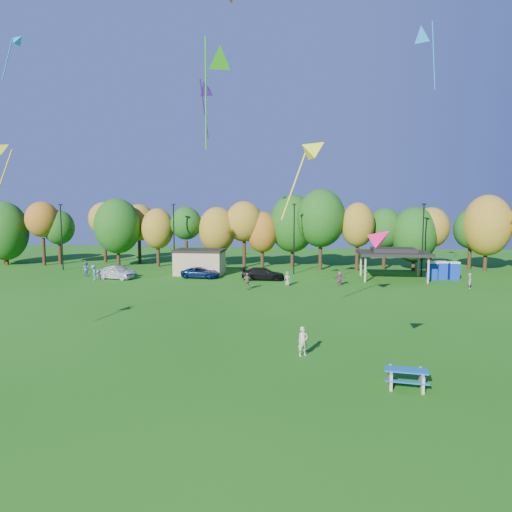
# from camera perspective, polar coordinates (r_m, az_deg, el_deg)

# --- Properties ---
(ground) EXTENTS (160.00, 160.00, 0.00)m
(ground) POSITION_cam_1_polar(r_m,az_deg,el_deg) (21.18, -6.29, -17.77)
(ground) COLOR #19600F
(ground) RESTS_ON ground
(tree_line) EXTENTS (93.57, 10.55, 11.15)m
(tree_line) POSITION_cam_1_polar(r_m,az_deg,el_deg) (64.63, 2.32, 3.69)
(tree_line) COLOR black
(tree_line) RESTS_ON ground
(lamp_posts) EXTENTS (64.50, 0.25, 9.09)m
(lamp_posts) POSITION_cam_1_polar(r_m,az_deg,el_deg) (58.99, 4.78, 2.47)
(lamp_posts) COLOR black
(lamp_posts) RESTS_ON ground
(utility_building) EXTENTS (6.30, 4.30, 3.25)m
(utility_building) POSITION_cam_1_polar(r_m,az_deg,el_deg) (59.08, -7.05, -0.73)
(utility_building) COLOR tan
(utility_building) RESTS_ON ground
(pavilion) EXTENTS (8.20, 6.20, 3.77)m
(pavilion) POSITION_cam_1_polar(r_m,az_deg,el_deg) (56.84, 16.79, 0.41)
(pavilion) COLOR tan
(pavilion) RESTS_ON ground
(porta_potties) EXTENTS (3.75, 1.70, 2.18)m
(porta_potties) POSITION_cam_1_polar(r_m,az_deg,el_deg) (58.85, 22.28, -1.69)
(porta_potties) COLOR #0D2FAB
(porta_potties) RESTS_ON ground
(picnic_table) EXTENTS (2.15, 1.86, 0.85)m
(picnic_table) POSITION_cam_1_polar(r_m,az_deg,el_deg) (23.69, 18.25, -14.13)
(picnic_table) COLOR tan
(picnic_table) RESTS_ON ground
(kite_flyer) EXTENTS (0.75, 0.67, 1.72)m
(kite_flyer) POSITION_cam_1_polar(r_m,az_deg,el_deg) (26.94, 5.90, -10.56)
(kite_flyer) COLOR beige
(kite_flyer) RESTS_ON ground
(car_a) EXTENTS (4.77, 2.61, 1.54)m
(car_a) POSITION_cam_1_polar(r_m,az_deg,el_deg) (57.49, -17.15, -2.01)
(car_a) COLOR white
(car_a) RESTS_ON ground
(car_b) EXTENTS (4.41, 2.02, 1.40)m
(car_b) POSITION_cam_1_polar(r_m,az_deg,el_deg) (59.07, -16.84, -1.86)
(car_b) COLOR #949599
(car_b) RESTS_ON ground
(car_c) EXTENTS (4.89, 2.54, 1.32)m
(car_c) POSITION_cam_1_polar(r_m,az_deg,el_deg) (56.18, -6.92, -2.08)
(car_c) COLOR #0D204F
(car_c) RESTS_ON ground
(car_d) EXTENTS (5.19, 2.23, 1.49)m
(car_d) POSITION_cam_1_polar(r_m,az_deg,el_deg) (54.25, 0.90, -2.23)
(car_d) COLOR black
(car_d) RESTS_ON ground
(far_person_0) EXTENTS (0.51, 0.67, 1.64)m
(far_person_0) POSITION_cam_1_polar(r_m,az_deg,el_deg) (53.56, 25.17, -2.84)
(far_person_0) COLOR #CC60A3
(far_person_0) RESTS_ON ground
(far_person_1) EXTENTS (0.91, 0.75, 1.60)m
(far_person_1) POSITION_cam_1_polar(r_m,az_deg,el_deg) (50.32, 3.95, -2.83)
(far_person_1) COLOR #81855B
(far_person_1) RESTS_ON ground
(far_person_2) EXTENTS (1.03, 0.90, 1.79)m
(far_person_2) POSITION_cam_1_polar(r_m,az_deg,el_deg) (61.27, -20.46, -1.52)
(far_person_2) COLOR #6157C1
(far_person_2) RESTS_ON ground
(far_person_3) EXTENTS (1.56, 1.18, 1.64)m
(far_person_3) POSITION_cam_1_polar(r_m,az_deg,el_deg) (51.10, 10.40, -2.76)
(far_person_3) COLOR #9B406D
(far_person_3) RESTS_ON ground
(far_person_4) EXTENTS (1.11, 1.36, 1.84)m
(far_person_4) POSITION_cam_1_polar(r_m,az_deg,el_deg) (57.34, -19.63, -1.96)
(far_person_4) COLOR teal
(far_person_4) RESTS_ON ground
(far_person_5) EXTENTS (1.14, 0.80, 1.80)m
(far_person_5) POSITION_cam_1_polar(r_m,az_deg,el_deg) (47.82, -1.13, -3.17)
(far_person_5) COLOR olive
(far_person_5) RESTS_ON ground
(kite_1) EXTENTS (1.37, 2.77, 4.48)m
(kite_1) POSITION_cam_1_polar(r_m,az_deg,el_deg) (35.07, -6.35, 20.15)
(kite_1) COLOR #34167D
(kite_2) EXTENTS (1.62, 1.41, 1.37)m
(kite_2) POSITION_cam_1_polar(r_m,az_deg,el_deg) (21.60, 15.45, 2.29)
(kite_2) COLOR #F00D59
(kite_4) EXTENTS (2.53, 3.98, 6.65)m
(kite_4) POSITION_cam_1_polar(r_m,az_deg,el_deg) (51.43, 20.06, 24.69)
(kite_4) COLOR #2898FF
(kite_5) EXTENTS (2.27, 4.59, 7.63)m
(kite_5) POSITION_cam_1_polar(r_m,az_deg,el_deg) (34.39, -4.58, 23.64)
(kite_5) COLOR #3DC41A
(kite_6) EXTENTS (2.65, 2.84, 5.44)m
(kite_6) POSITION_cam_1_polar(r_m,az_deg,el_deg) (44.13, -29.06, 11.62)
(kite_6) COLOR yellow
(kite_9) EXTENTS (2.67, 1.17, 4.40)m
(kite_9) POSITION_cam_1_polar(r_m,az_deg,el_deg) (52.88, -27.59, 22.82)
(kite_9) COLOR #0D8CCF
(kite_11) EXTENTS (3.45, 2.03, 5.60)m
(kite_11) POSITION_cam_1_polar(r_m,az_deg,el_deg) (30.25, 7.50, 13.15)
(kite_11) COLOR #FAFF1A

